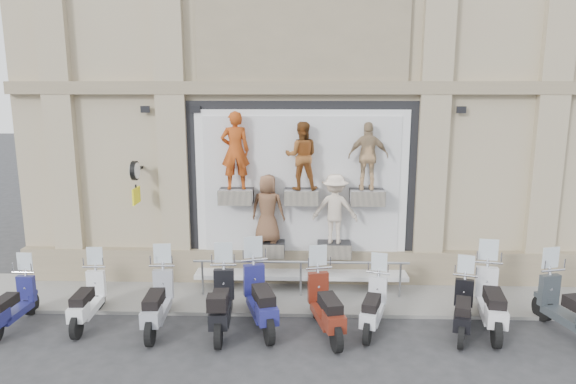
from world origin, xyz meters
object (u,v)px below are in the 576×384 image
Objects in this scene: scooter_c at (157,291)px; scooter_i at (492,290)px; scooter_a at (11,295)px; scooter_f at (326,295)px; scooter_e at (260,287)px; clock_sign_bracket at (135,177)px; scooter_b at (87,290)px; scooter_j at (572,298)px; guard_rail at (301,280)px; scooter_g at (374,296)px; scooter_d at (221,292)px; scooter_h at (464,299)px.

scooter_i is at bearing -2.16° from scooter_c.
scooter_a is 6.39m from scooter_f.
scooter_c is 2.09m from scooter_e.
scooter_b is at bearing -105.72° from clock_sign_bracket.
scooter_i is (6.77, 0.17, 0.05)m from scooter_c.
scooter_j is at bearing -4.30° from scooter_c.
scooter_e is (5.06, 0.22, 0.15)m from scooter_a.
guard_rail is 2.82× the size of scooter_g.
scooter_f is at bearing -151.64° from scooter_g.
scooter_d reaches higher than scooter_g.
scooter_b is 2.85m from scooter_d.
guard_rail is 2.50× the size of scooter_j.
scooter_d is at bearing 164.92° from scooter_j.
scooter_c is 8.23m from scooter_j.
guard_rail is 2.48× the size of scooter_d.
scooter_d is (2.84, -0.21, 0.09)m from scooter_b.
scooter_d is 0.79m from scooter_e.
clock_sign_bracket is 0.50× the size of scooter_d.
guard_rail is 4.57m from clock_sign_bracket.
scooter_f reaches higher than scooter_a.
scooter_c is 0.94× the size of scooter_i.
scooter_e is at bearing 163.18° from scooter_j.
scooter_f is at bearing 1.65° from scooter_a.
scooter_i is at bearing 3.47° from scooter_a.
scooter_j is (8.23, -0.11, 0.02)m from scooter_c.
guard_rail is 4.96× the size of clock_sign_bracket.
scooter_b is at bearing 11.83° from scooter_a.
clock_sign_bracket is at bearing -178.22° from scooter_h.
scooter_f is (0.51, -1.71, 0.36)m from guard_rail.
guard_rail is at bearing 93.39° from scooter_f.
scooter_c is 1.10× the size of scooter_h.
scooter_i reaches higher than scooter_b.
scooter_e is 1.05× the size of scooter_j.
scooter_a is 9.75m from scooter_i.
scooter_a is (-1.98, -2.14, -2.09)m from clock_sign_bracket.
scooter_g is (3.08, 0.11, -0.10)m from scooter_d.
scooter_c is 1.10× the size of scooter_g.
scooter_d is at bearing -167.76° from scooter_i.
clock_sign_bracket is 6.10m from scooter_g.
scooter_i is at bearing -1.59° from scooter_d.
scooter_f is (2.10, -0.08, -0.01)m from scooter_d.
scooter_g is at bearing -165.36° from scooter_h.
scooter_h is (1.77, -0.11, 0.00)m from scooter_g.
scooter_h is at bearing 13.50° from scooter_g.
scooter_h is (7.15, -2.09, -2.07)m from clock_sign_bracket.
scooter_d is at bearing -134.39° from guard_rail.
scooter_e is at bearing -164.73° from scooter_g.
scooter_e is 1.36m from scooter_f.
scooter_i is 1.04× the size of scooter_j.
clock_sign_bracket is 3.03m from scooter_c.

